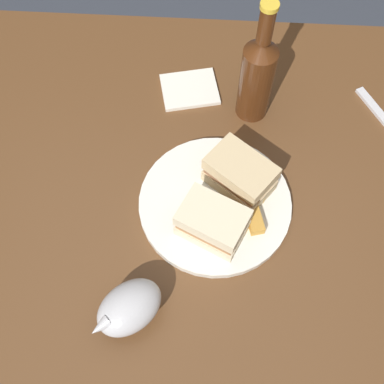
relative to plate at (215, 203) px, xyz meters
name	(u,v)px	position (x,y,z in m)	size (l,w,h in m)	color
ground_plane	(179,299)	(0.08, -0.02, -0.74)	(6.00, 6.00, 0.00)	#333842
dining_table	(176,261)	(0.08, -0.02, -0.37)	(1.15, 0.88, 0.73)	brown
plate	(215,203)	(0.00, 0.00, 0.00)	(0.27, 0.27, 0.02)	silver
sandwich_half_left	(213,223)	(0.00, 0.05, 0.04)	(0.13, 0.11, 0.07)	beige
sandwich_half_right	(240,174)	(-0.04, -0.04, 0.04)	(0.13, 0.13, 0.07)	#CCB284
potato_wedge_front	(259,190)	(-0.07, -0.02, 0.01)	(0.04, 0.02, 0.01)	gold
potato_wedge_middle	(254,218)	(-0.07, 0.03, 0.02)	(0.05, 0.02, 0.02)	gold
potato_wedge_back	(237,216)	(-0.04, 0.03, 0.02)	(0.05, 0.02, 0.02)	gold
potato_wedge_left_edge	(231,229)	(-0.03, 0.05, 0.02)	(0.04, 0.02, 0.02)	#AD702D
potato_wedge_right_edge	(237,211)	(-0.04, 0.02, 0.02)	(0.04, 0.02, 0.02)	#AD702D
gravy_boat	(129,308)	(0.12, 0.20, 0.03)	(0.13, 0.13, 0.07)	#B7B7BC
cider_bottle	(257,75)	(-0.06, -0.21, 0.09)	(0.06, 0.06, 0.26)	#47230F
napkin	(190,89)	(0.06, -0.25, 0.00)	(0.11, 0.09, 0.01)	silver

